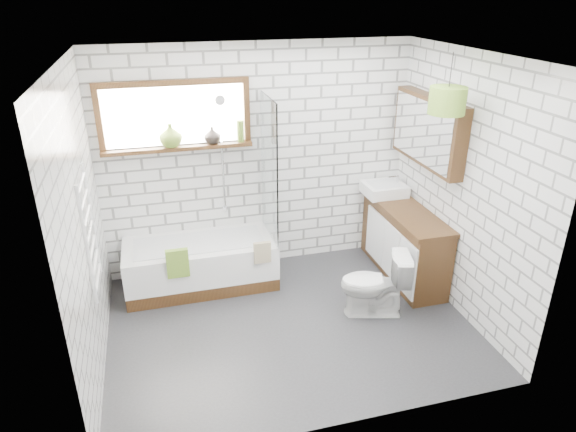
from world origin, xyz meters
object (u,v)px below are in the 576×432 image
object	(u,v)px
bathtub	(201,264)
toilet	(374,284)
pendant	(447,101)
basin	(384,189)
vanity	(404,242)

from	to	relation	value
bathtub	toilet	size ratio (longest dim) A/B	2.38
bathtub	pendant	size ratio (longest dim) A/B	5.01
basin	bathtub	bearing A→B (deg)	-176.94
basin	toilet	distance (m)	1.34
bathtub	toilet	world-z (taller)	toilet
vanity	pendant	size ratio (longest dim) A/B	4.37
bathtub	basin	world-z (taller)	basin
toilet	bathtub	bearing A→B (deg)	-106.38
vanity	basin	bearing A→B (deg)	97.33
vanity	pendant	xyz separation A→B (m)	(-0.10, -0.66, 1.70)
bathtub	vanity	distance (m)	2.25
bathtub	vanity	size ratio (longest dim) A/B	1.15
bathtub	basin	xyz separation A→B (m)	(2.15, 0.12, 0.60)
vanity	basin	world-z (taller)	basin
vanity	bathtub	bearing A→B (deg)	170.98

